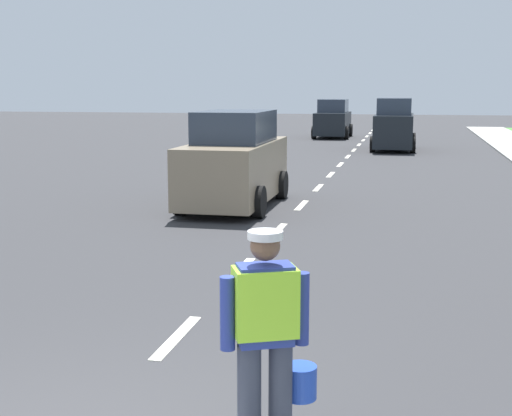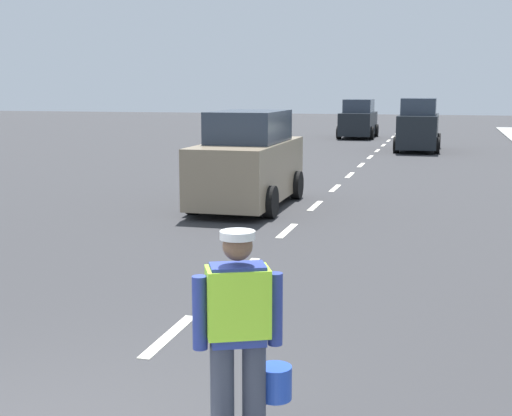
{
  "view_description": "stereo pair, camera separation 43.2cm",
  "coord_description": "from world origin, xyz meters",
  "px_view_note": "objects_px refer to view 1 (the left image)",
  "views": [
    {
      "loc": [
        2.43,
        -4.37,
        2.69
      ],
      "look_at": [
        0.43,
        4.81,
        1.1
      ],
      "focal_mm": 50.09,
      "sensor_mm": 36.0,
      "label": 1
    },
    {
      "loc": [
        2.85,
        -4.27,
        2.69
      ],
      "look_at": [
        0.43,
        4.81,
        1.1
      ],
      "focal_mm": 50.09,
      "sensor_mm": 36.0,
      "label": 2
    }
  ],
  "objects_px": {
    "road_worker": "(268,329)",
    "car_oncoming_third": "(333,120)",
    "car_outgoing_far": "(394,126)",
    "car_oncoming_lead": "(235,162)"
  },
  "relations": [
    {
      "from": "car_oncoming_third",
      "to": "road_worker",
      "type": "bearing_deg",
      "value": -84.58
    },
    {
      "from": "road_worker",
      "to": "car_oncoming_third",
      "type": "relative_size",
      "value": 0.43
    },
    {
      "from": "road_worker",
      "to": "car_oncoming_lead",
      "type": "bearing_deg",
      "value": 105.26
    },
    {
      "from": "road_worker",
      "to": "car_oncoming_third",
      "type": "bearing_deg",
      "value": 95.42
    },
    {
      "from": "car_oncoming_lead",
      "to": "car_oncoming_third",
      "type": "xyz_separation_m",
      "value": [
        -0.29,
        23.18,
        -0.05
      ]
    },
    {
      "from": "road_worker",
      "to": "car_oncoming_third",
      "type": "height_order",
      "value": "car_oncoming_third"
    },
    {
      "from": "car_oncoming_third",
      "to": "car_outgoing_far",
      "type": "bearing_deg",
      "value": -64.76
    },
    {
      "from": "road_worker",
      "to": "car_oncoming_lead",
      "type": "height_order",
      "value": "car_oncoming_lead"
    },
    {
      "from": "road_worker",
      "to": "car_oncoming_third",
      "type": "distance_m",
      "value": 34.07
    },
    {
      "from": "road_worker",
      "to": "car_outgoing_far",
      "type": "relative_size",
      "value": 0.39
    }
  ]
}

